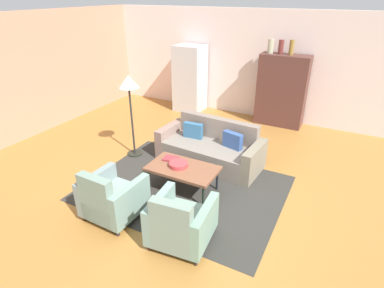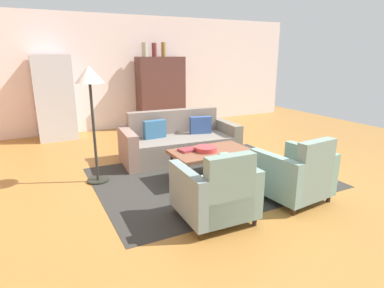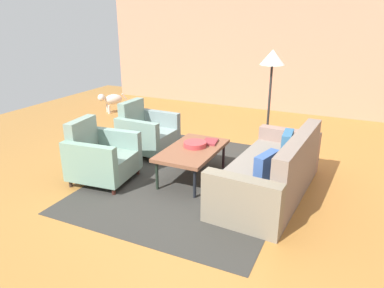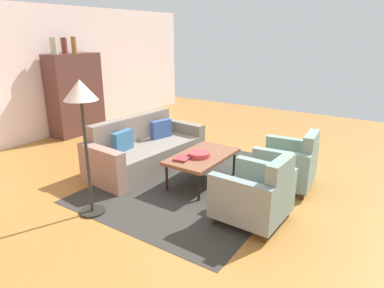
{
  "view_description": "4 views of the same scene",
  "coord_description": "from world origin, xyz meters",
  "px_view_note": "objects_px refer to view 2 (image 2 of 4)",
  "views": [
    {
      "loc": [
        2.06,
        -3.94,
        3.19
      ],
      "look_at": [
        -0.26,
        0.47,
        0.72
      ],
      "focal_mm": 29.11,
      "sensor_mm": 36.0,
      "label": 1
    },
    {
      "loc": [
        -2.61,
        -3.96,
        1.88
      ],
      "look_at": [
        -0.41,
        0.34,
        0.52
      ],
      "focal_mm": 30.12,
      "sensor_mm": 36.0,
      "label": 2
    },
    {
      "loc": [
        4.07,
        2.07,
        2.25
      ],
      "look_at": [
        -0.05,
        0.15,
        0.6
      ],
      "focal_mm": 33.46,
      "sensor_mm": 36.0,
      "label": 3
    },
    {
      "loc": [
        -4.34,
        -2.5,
        2.23
      ],
      "look_at": [
        -0.1,
        0.34,
        0.55
      ],
      "focal_mm": 31.71,
      "sensor_mm": 36.0,
      "label": 4
    }
  ],
  "objects_px": {
    "floor_lamp": "(90,86)",
    "vase_tall": "(145,50)",
    "vase_small": "(163,50)",
    "couch": "(179,143)",
    "book_stack": "(188,150)",
    "vase_round": "(154,50)",
    "fruit_bowl": "(206,149)",
    "refrigerator": "(54,98)",
    "armchair_right": "(296,176)",
    "armchair_left": "(217,194)",
    "cabinet": "(161,92)",
    "coffee_table": "(211,153)"
  },
  "relations": [
    {
      "from": "floor_lamp",
      "to": "vase_tall",
      "type": "bearing_deg",
      "value": 58.77
    },
    {
      "from": "floor_lamp",
      "to": "vase_small",
      "type": "bearing_deg",
      "value": 52.59
    },
    {
      "from": "couch",
      "to": "book_stack",
      "type": "relative_size",
      "value": 7.55
    },
    {
      "from": "vase_round",
      "to": "vase_tall",
      "type": "bearing_deg",
      "value": 180.0
    },
    {
      "from": "fruit_bowl",
      "to": "refrigerator",
      "type": "distance_m",
      "value": 4.16
    },
    {
      "from": "book_stack",
      "to": "armchair_right",
      "type": "bearing_deg",
      "value": -54.52
    },
    {
      "from": "armchair_left",
      "to": "cabinet",
      "type": "distance_m",
      "value": 5.22
    },
    {
      "from": "armchair_left",
      "to": "cabinet",
      "type": "xyz_separation_m",
      "value": [
        1.33,
        5.02,
        0.56
      ]
    },
    {
      "from": "vase_small",
      "to": "floor_lamp",
      "type": "height_order",
      "value": "vase_small"
    },
    {
      "from": "refrigerator",
      "to": "floor_lamp",
      "type": "xyz_separation_m",
      "value": [
        0.27,
        -3.06,
        0.52
      ]
    },
    {
      "from": "fruit_bowl",
      "to": "book_stack",
      "type": "xyz_separation_m",
      "value": [
        -0.24,
        0.14,
        -0.02
      ]
    },
    {
      "from": "vase_small",
      "to": "refrigerator",
      "type": "bearing_deg",
      "value": -177.87
    },
    {
      "from": "couch",
      "to": "coffee_table",
      "type": "bearing_deg",
      "value": 93.81
    },
    {
      "from": "cabinet",
      "to": "floor_lamp",
      "type": "height_order",
      "value": "cabinet"
    },
    {
      "from": "couch",
      "to": "armchair_left",
      "type": "height_order",
      "value": "armchair_left"
    },
    {
      "from": "couch",
      "to": "vase_tall",
      "type": "distance_m",
      "value": 3.16
    },
    {
      "from": "book_stack",
      "to": "vase_tall",
      "type": "height_order",
      "value": "vase_tall"
    },
    {
      "from": "coffee_table",
      "to": "fruit_bowl",
      "type": "distance_m",
      "value": 0.11
    },
    {
      "from": "couch",
      "to": "floor_lamp",
      "type": "height_order",
      "value": "floor_lamp"
    },
    {
      "from": "fruit_bowl",
      "to": "floor_lamp",
      "type": "relative_size",
      "value": 0.19
    },
    {
      "from": "vase_small",
      "to": "coffee_table",
      "type": "bearing_deg",
      "value": -102.22
    },
    {
      "from": "couch",
      "to": "vase_round",
      "type": "bearing_deg",
      "value": -98.13
    },
    {
      "from": "vase_small",
      "to": "vase_round",
      "type": "bearing_deg",
      "value": 180.0
    },
    {
      "from": "fruit_bowl",
      "to": "book_stack",
      "type": "bearing_deg",
      "value": 149.76
    },
    {
      "from": "couch",
      "to": "vase_small",
      "type": "xyz_separation_m",
      "value": [
        0.83,
        2.66,
        1.69
      ]
    },
    {
      "from": "cabinet",
      "to": "vase_small",
      "type": "height_order",
      "value": "vase_small"
    },
    {
      "from": "armchair_right",
      "to": "fruit_bowl",
      "type": "distance_m",
      "value": 1.36
    },
    {
      "from": "armchair_left",
      "to": "vase_small",
      "type": "xyz_separation_m",
      "value": [
        1.43,
        5.01,
        1.63
      ]
    },
    {
      "from": "fruit_bowl",
      "to": "vase_tall",
      "type": "height_order",
      "value": "vase_tall"
    },
    {
      "from": "vase_tall",
      "to": "armchair_left",
      "type": "bearing_deg",
      "value": -100.57
    },
    {
      "from": "fruit_bowl",
      "to": "floor_lamp",
      "type": "bearing_deg",
      "value": 155.32
    },
    {
      "from": "couch",
      "to": "vase_round",
      "type": "relative_size",
      "value": 6.49
    },
    {
      "from": "book_stack",
      "to": "vase_round",
      "type": "distance_m",
      "value": 4.1
    },
    {
      "from": "coffee_table",
      "to": "armchair_left",
      "type": "xyz_separation_m",
      "value": [
        -0.6,
        -1.17,
        -0.08
      ]
    },
    {
      "from": "refrigerator",
      "to": "coffee_table",
      "type": "bearing_deg",
      "value": -63.63
    },
    {
      "from": "armchair_right",
      "to": "vase_tall",
      "type": "height_order",
      "value": "vase_tall"
    },
    {
      "from": "armchair_right",
      "to": "refrigerator",
      "type": "bearing_deg",
      "value": 111.03
    },
    {
      "from": "coffee_table",
      "to": "vase_tall",
      "type": "distance_m",
      "value": 4.16
    },
    {
      "from": "coffee_table",
      "to": "vase_round",
      "type": "distance_m",
      "value": 4.18
    },
    {
      "from": "cabinet",
      "to": "vase_round",
      "type": "relative_size",
      "value": 5.41
    },
    {
      "from": "couch",
      "to": "armchair_right",
      "type": "relative_size",
      "value": 2.45
    },
    {
      "from": "vase_tall",
      "to": "refrigerator",
      "type": "bearing_deg",
      "value": -177.39
    },
    {
      "from": "couch",
      "to": "vase_round",
      "type": "distance_m",
      "value": 3.2
    },
    {
      "from": "vase_round",
      "to": "vase_small",
      "type": "height_order",
      "value": "vase_small"
    },
    {
      "from": "vase_small",
      "to": "armchair_right",
      "type": "bearing_deg",
      "value": -92.58
    },
    {
      "from": "book_stack",
      "to": "vase_tall",
      "type": "relative_size",
      "value": 0.85
    },
    {
      "from": "armchair_left",
      "to": "fruit_bowl",
      "type": "distance_m",
      "value": 1.28
    },
    {
      "from": "armchair_right",
      "to": "cabinet",
      "type": "xyz_separation_m",
      "value": [
        0.13,
        5.02,
        0.56
      ]
    },
    {
      "from": "coffee_table",
      "to": "book_stack",
      "type": "distance_m",
      "value": 0.36
    },
    {
      "from": "coffee_table",
      "to": "cabinet",
      "type": "distance_m",
      "value": 3.95
    }
  ]
}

